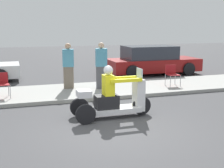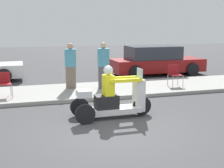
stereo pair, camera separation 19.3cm
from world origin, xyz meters
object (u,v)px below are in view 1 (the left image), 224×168
object	(u,v)px
spectator_end_of_line	(101,66)
parked_car_lot_far	(152,61)
spectator_by_tree	(68,67)
folding_chair_set_back	(172,73)
folding_chair_curbside	(2,82)
motorcycle_trike	(113,99)

from	to	relation	value
spectator_end_of_line	parked_car_lot_far	world-z (taller)	spectator_end_of_line
spectator_by_tree	spectator_end_of_line	xyz separation A→B (m)	(1.18, -0.40, 0.01)
spectator_by_tree	parked_car_lot_far	distance (m)	5.57
spectator_by_tree	spectator_end_of_line	size ratio (longest dim) A/B	0.98
folding_chair_set_back	parked_car_lot_far	xyz separation A→B (m)	(0.80, 3.55, 0.06)
spectator_end_of_line	folding_chair_curbside	distance (m)	3.61
spectator_by_tree	folding_chair_curbside	xyz separation A→B (m)	(-2.39, -0.80, -0.32)
motorcycle_trike	spectator_end_of_line	distance (m)	3.46
spectator_by_tree	folding_chair_curbside	world-z (taller)	spectator_by_tree
spectator_end_of_line	folding_chair_set_back	distance (m)	2.86
spectator_end_of_line	motorcycle_trike	bearing A→B (deg)	-100.89
parked_car_lot_far	spectator_by_tree	bearing A→B (deg)	-149.62
parked_car_lot_far	motorcycle_trike	bearing A→B (deg)	-122.97
folding_chair_curbside	spectator_by_tree	bearing A→B (deg)	18.47
folding_chair_set_back	parked_car_lot_far	world-z (taller)	parked_car_lot_far
spectator_by_tree	spectator_end_of_line	world-z (taller)	spectator_end_of_line
motorcycle_trike	spectator_by_tree	bearing A→B (deg)	98.10
motorcycle_trike	folding_chair_curbside	distance (m)	4.17
motorcycle_trike	folding_chair_curbside	xyz separation A→B (m)	(-2.93, 2.96, 0.11)
folding_chair_set_back	parked_car_lot_far	bearing A→B (deg)	77.29
spectator_by_tree	parked_car_lot_far	world-z (taller)	spectator_by_tree
folding_chair_curbside	parked_car_lot_far	distance (m)	8.05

